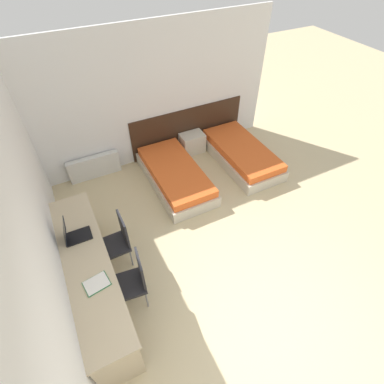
{
  "coord_description": "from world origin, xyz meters",
  "views": [
    {
      "loc": [
        -1.61,
        -0.88,
        4.05
      ],
      "look_at": [
        0.0,
        2.33,
        0.55
      ],
      "focal_mm": 28.0,
      "sensor_mm": 36.0,
      "label": 1
    }
  ],
  "objects": [
    {
      "name": "headboard_panel",
      "position": [
        0.85,
        4.22,
        0.47
      ],
      "size": [
        2.59,
        0.03,
        0.95
      ],
      "color": "#382316",
      "rests_on": "ground_plane"
    },
    {
      "name": "chair_near_notebook",
      "position": [
        -1.4,
        1.25,
        0.5
      ],
      "size": [
        0.45,
        0.45,
        0.93
      ],
      "rotation": [
        0.0,
        0.0,
        -0.12
      ],
      "color": "#232328",
      "rests_on": "ground_plane"
    },
    {
      "name": "chair_near_laptop",
      "position": [
        -1.4,
        1.96,
        0.5
      ],
      "size": [
        0.41,
        0.41,
        0.93
      ],
      "rotation": [
        0.0,
        0.0,
        0.02
      ],
      "color": "#232328",
      "rests_on": "ground_plane"
    },
    {
      "name": "radiator",
      "position": [
        -1.28,
        4.13,
        0.24
      ],
      "size": [
        1.02,
        0.12,
        0.47
      ],
      "color": "silver",
      "rests_on": "ground_plane"
    },
    {
      "name": "wall_back",
      "position": [
        0.0,
        4.25,
        1.35
      ],
      "size": [
        5.32,
        0.05,
        2.7
      ],
      "color": "white",
      "rests_on": "ground_plane"
    },
    {
      "name": "nightstand",
      "position": [
        0.85,
        4.01,
        0.22
      ],
      "size": [
        0.51,
        0.35,
        0.44
      ],
      "color": "beige",
      "rests_on": "ground_plane"
    },
    {
      "name": "ground_plane",
      "position": [
        0.0,
        0.0,
        0.0
      ],
      "size": [
        20.0,
        20.0,
        0.0
      ],
      "primitive_type": "plane",
      "color": "beige"
    },
    {
      "name": "wall_left",
      "position": [
        -2.18,
        2.11,
        1.35
      ],
      "size": [
        0.05,
        5.23,
        2.7
      ],
      "color": "white",
      "rests_on": "ground_plane"
    },
    {
      "name": "open_notebook",
      "position": [
        -1.83,
        1.24,
        0.76
      ],
      "size": [
        0.32,
        0.27,
        0.02
      ],
      "rotation": [
        0.0,
        0.0,
        0.15
      ],
      "color": "#236B3D",
      "rests_on": "desk"
    },
    {
      "name": "bed_near_door",
      "position": [
        1.62,
        3.21,
        0.19
      ],
      "size": [
        0.95,
        1.94,
        0.39
      ],
      "color": "beige",
      "rests_on": "ground_plane"
    },
    {
      "name": "desk",
      "position": [
        -1.87,
        1.61,
        0.61
      ],
      "size": [
        0.57,
        2.58,
        0.75
      ],
      "color": "#C6B28E",
      "rests_on": "ground_plane"
    },
    {
      "name": "laptop",
      "position": [
        -1.92,
        2.06,
        0.83
      ],
      "size": [
        0.36,
        0.25,
        0.36
      ],
      "rotation": [
        0.0,
        0.0,
        -0.02
      ],
      "color": "black",
      "rests_on": "desk"
    },
    {
      "name": "bed_near_window",
      "position": [
        0.08,
        3.21,
        0.19
      ],
      "size": [
        0.95,
        1.94,
        0.39
      ],
      "color": "beige",
      "rests_on": "ground_plane"
    }
  ]
}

